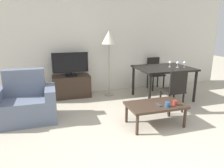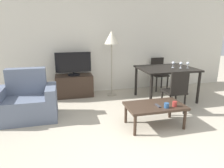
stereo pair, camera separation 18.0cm
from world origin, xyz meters
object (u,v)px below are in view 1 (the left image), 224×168
dining_chair_near (175,89)px  dining_chair_far (155,72)px  cup_white_near (175,103)px  floor_lamp (109,40)px  armchair (26,104)px  wine_glass_right (184,63)px  tv (70,64)px  remote_primary (159,105)px  cup_colored_far (167,104)px  wine_glass_center (178,63)px  coffee_table (155,106)px  tv_stand (72,86)px  wine_glass_left (170,63)px  dining_table (163,71)px

dining_chair_near → dining_chair_far: 1.69m
cup_white_near → floor_lamp: bearing=106.6°
armchair → wine_glass_right: 3.53m
tv → remote_primary: (1.25, -2.06, -0.42)m
cup_colored_far → wine_glass_right: (1.18, 1.23, 0.44)m
dining_chair_far → wine_glass_right: wine_glass_right is taller
wine_glass_center → coffee_table: bearing=-136.3°
tv_stand → cup_white_near: tv_stand is taller
armchair → dining_chair_far: 3.47m
coffee_table → wine_glass_left: (1.01, 1.20, 0.53)m
wine_glass_center → dining_table: bearing=155.4°
dining_table → wine_glass_right: (0.44, -0.17, 0.19)m
wine_glass_right → armchair: bearing=-176.8°
cup_colored_far → wine_glass_center: bearing=50.9°
cup_colored_far → floor_lamp: bearing=102.1°
floor_lamp → remote_primary: (0.32, -1.90, -0.99)m
tv_stand → cup_white_near: (1.52, -2.14, 0.16)m
dining_chair_near → dining_chair_far: same height
wine_glass_center → wine_glass_right: bearing=-14.1°
dining_chair_near → tv: bearing=139.8°
floor_lamp → tv: bearing=170.2°
tv → coffee_table: size_ratio=0.87×
tv_stand → coffee_table: size_ratio=0.91×
floor_lamp → cup_white_near: (0.59, -1.98, -0.96)m
coffee_table → remote_primary: 0.09m
dining_chair_far → wine_glass_center: bearing=-86.3°
armchair → wine_glass_center: (3.33, 0.23, 0.55)m
armchair → coffee_table: bearing=-21.6°
floor_lamp → wine_glass_right: floor_lamp is taller
wine_glass_right → dining_chair_near: bearing=-135.6°
cup_colored_far → wine_glass_right: wine_glass_right is taller
remote_primary → wine_glass_right: 1.77m
coffee_table → wine_glass_right: (1.30, 1.06, 0.53)m
dining_table → wine_glass_left: (0.15, -0.03, 0.19)m
dining_table → coffee_table: bearing=-125.2°
armchair → wine_glass_left: 3.25m
tv → dining_chair_far: bearing=1.2°
cup_white_near → wine_glass_right: wine_glass_right is taller
cup_colored_far → wine_glass_center: size_ratio=0.56×
dining_chair_near → wine_glass_center: bearing=53.6°
floor_lamp → wine_glass_right: size_ratio=11.02×
armchair → remote_primary: bearing=-23.1°
floor_lamp → remote_primary: bearing=-80.4°
armchair → cup_white_near: bearing=-22.3°
dining_table → wine_glass_left: bearing=-10.3°
wine_glass_left → wine_glass_center: (0.13, -0.10, 0.00)m
tv_stand → wine_glass_right: wine_glass_right is taller
cup_colored_far → wine_glass_right: bearing=46.1°
dining_chair_near → floor_lamp: floor_lamp is taller
dining_chair_near → wine_glass_right: size_ratio=5.99×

